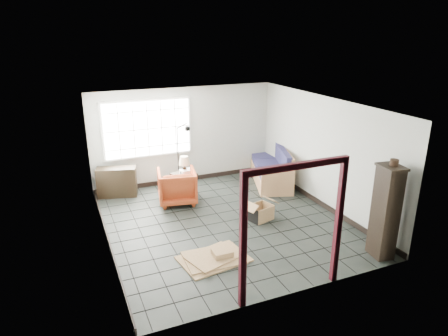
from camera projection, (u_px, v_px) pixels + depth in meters
name	position (u px, v px, depth m)	size (l,w,h in m)	color
ground	(224.00, 222.00, 8.80)	(5.50, 5.50, 0.00)	black
room_shell	(224.00, 148.00, 8.27)	(5.02, 5.52, 2.61)	#ABAEA7
window_panel	(148.00, 129.00, 10.25)	(2.32, 0.08, 1.52)	silver
doorway_trim	(294.00, 214.00, 6.00)	(1.80, 0.08, 2.20)	#3D0D16
futon_sofa	(273.00, 169.00, 11.05)	(1.54, 2.40, 1.00)	#B07D4F
armchair	(177.00, 185.00, 9.66)	(0.89, 0.83, 0.91)	brown
side_table	(184.00, 177.00, 10.13)	(0.66, 0.66, 0.56)	black
table_lamp	(184.00, 161.00, 10.04)	(0.33, 0.33, 0.44)	black
projector	(186.00, 172.00, 10.07)	(0.33, 0.27, 0.11)	silver
floor_lamp	(183.00, 154.00, 10.45)	(0.47, 0.37, 1.75)	black
console_shelf	(117.00, 182.00, 10.05)	(1.03, 0.61, 0.75)	black
tall_shelf	(385.00, 211.00, 7.21)	(0.44, 0.53, 1.77)	black
pot	(394.00, 163.00, 6.91)	(0.18, 0.18, 0.11)	black
open_box	(260.00, 212.00, 8.87)	(0.89, 0.60, 0.46)	olive
cardboard_pile	(215.00, 257.00, 7.34)	(1.32, 1.02, 0.18)	olive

